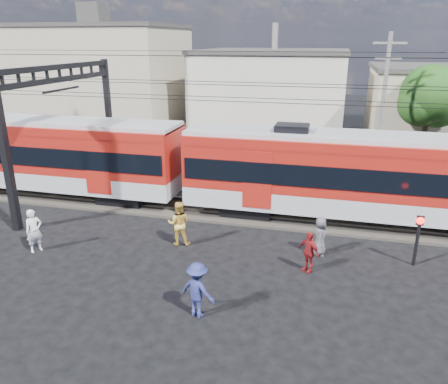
{
  "coord_description": "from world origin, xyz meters",
  "views": [
    {
      "loc": [
        3.4,
        -11.63,
        8.07
      ],
      "look_at": [
        -0.82,
        5.0,
        2.07
      ],
      "focal_mm": 35.0,
      "sensor_mm": 36.0,
      "label": 1
    }
  ],
  "objects_px": {
    "pedestrian_a": "(34,231)",
    "pedestrian_c": "(198,290)",
    "crossing_signal": "(418,231)",
    "commuter_train": "(367,174)"
  },
  "relations": [
    {
      "from": "pedestrian_c",
      "to": "pedestrian_a",
      "type": "bearing_deg",
      "value": -0.89
    },
    {
      "from": "pedestrian_c",
      "to": "crossing_signal",
      "type": "bearing_deg",
      "value": -126.16
    },
    {
      "from": "pedestrian_a",
      "to": "pedestrian_c",
      "type": "height_order",
      "value": "pedestrian_c"
    },
    {
      "from": "pedestrian_c",
      "to": "commuter_train",
      "type": "bearing_deg",
      "value": -103.18
    },
    {
      "from": "commuter_train",
      "to": "pedestrian_c",
      "type": "bearing_deg",
      "value": -120.95
    },
    {
      "from": "pedestrian_a",
      "to": "crossing_signal",
      "type": "distance_m",
      "value": 14.81
    },
    {
      "from": "pedestrian_c",
      "to": "crossing_signal",
      "type": "height_order",
      "value": "crossing_signal"
    },
    {
      "from": "pedestrian_a",
      "to": "pedestrian_c",
      "type": "bearing_deg",
      "value": -73.18
    },
    {
      "from": "pedestrian_a",
      "to": "pedestrian_c",
      "type": "distance_m",
      "value": 8.06
    },
    {
      "from": "pedestrian_a",
      "to": "pedestrian_c",
      "type": "xyz_separation_m",
      "value": [
        7.64,
        -2.58,
        0.02
      ]
    }
  ]
}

